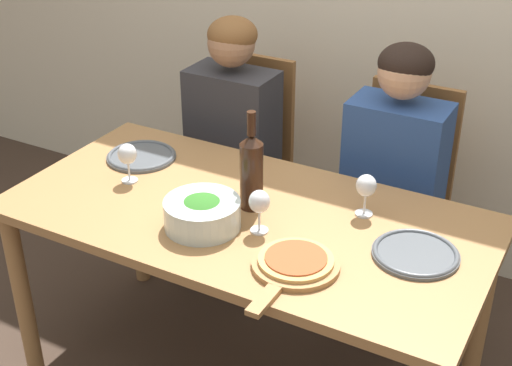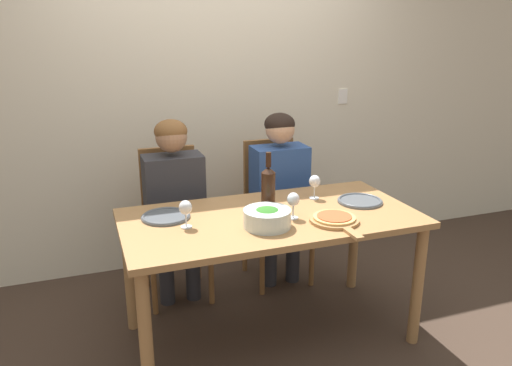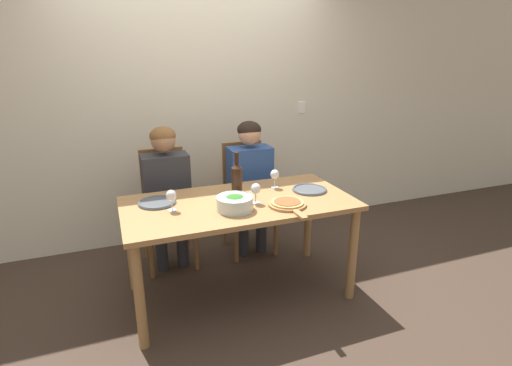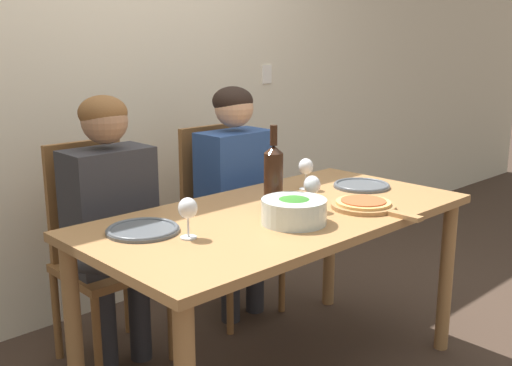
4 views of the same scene
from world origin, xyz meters
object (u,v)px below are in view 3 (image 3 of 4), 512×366
person_woman (167,185)px  wine_glass_right (275,175)px  wine_glass_left (171,196)px  wine_glass_centre (256,190)px  dinner_plate_right (310,189)px  chair_left (166,204)px  person_man (250,176)px  wine_bottle (237,181)px  dinner_plate_left (157,202)px  chair_right (246,194)px  pizza_on_board (288,204)px  broccoli_bowl (235,203)px

person_woman → wine_glass_right: bearing=-29.1°
wine_glass_left → wine_glass_centre: 0.59m
dinner_plate_right → wine_glass_left: wine_glass_left is taller
wine_glass_centre → chair_left: bearing=122.6°
person_man → chair_left: bearing=170.9°
wine_bottle → wine_glass_centre: wine_bottle is taller
dinner_plate_left → wine_glass_right: wine_glass_right is taller
wine_bottle → person_man: bearing=61.7°
chair_left → dinner_plate_left: (-0.14, -0.58, 0.24)m
person_woman → dinner_plate_right: (1.02, -0.60, 0.03)m
chair_right → wine_glass_right: chair_right is taller
pizza_on_board → wine_glass_right: wine_glass_right is taller
person_man → wine_bottle: size_ratio=3.47×
dinner_plate_right → broccoli_bowl: bearing=-165.6°
pizza_on_board → wine_glass_left: bearing=165.4°
wine_bottle → dinner_plate_right: wine_bottle is taller
chair_right → pizza_on_board: chair_right is taller
broccoli_bowl → wine_glass_left: 0.43m
wine_glass_right → chair_right: bearing=94.6°
dinner_plate_right → chair_right: bearing=111.1°
person_man → wine_glass_left: bearing=-141.7°
chair_left → wine_glass_left: size_ratio=6.73×
broccoli_bowl → chair_right: bearing=66.1°
person_man → dinner_plate_right: 0.66m
wine_bottle → wine_glass_centre: size_ratio=2.36×
chair_left → dinner_plate_right: size_ratio=3.74×
chair_right → person_man: 0.24m
person_man → dinner_plate_left: bearing=-152.5°
chair_right → wine_glass_left: (-0.80, -0.75, 0.34)m
broccoli_bowl → chair_left: bearing=111.4°
wine_bottle → dinner_plate_left: size_ratio=1.31×
wine_bottle → wine_glass_left: 0.49m
broccoli_bowl → wine_glass_centre: size_ratio=1.68×
wine_glass_right → wine_glass_centre: 0.37m
chair_left → wine_glass_centre: size_ratio=6.73×
dinner_plate_right → pizza_on_board: 0.38m
dinner_plate_right → chair_left: bearing=144.9°
wine_glass_left → chair_right: bearing=43.2°
chair_right → broccoli_bowl: bearing=-113.9°
chair_right → wine_glass_left: chair_right is taller
chair_right → pizza_on_board: size_ratio=2.47×
person_woman → broccoli_bowl: (0.35, -0.77, 0.07)m
chair_right → wine_bottle: 0.85m
person_woman → dinner_plate_left: bearing=-106.6°
chair_left → chair_right: bearing=0.0°
pizza_on_board → wine_glass_centre: (-0.19, 0.13, 0.09)m
chair_left → wine_glass_right: bearing=-35.3°
chair_left → broccoli_bowl: (0.35, -0.89, 0.29)m
person_man → wine_glass_right: 0.46m
chair_left → dinner_plate_right: (1.02, -0.72, 0.24)m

